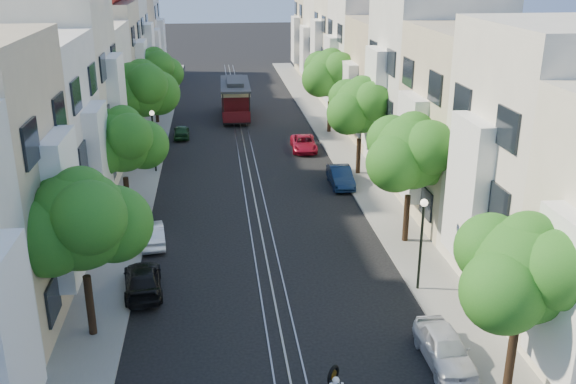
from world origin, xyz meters
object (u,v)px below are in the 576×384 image
object	(u,v)px
tree_e_d	(331,74)
tree_w_b	(123,142)
parked_car_w_mid	(152,234)
tree_w_a	(82,223)
tree_w_d	(155,71)
lamp_west	(153,132)
lamp_east	(422,231)
parked_car_e_far	(304,143)
cable_car	(235,97)
tree_e_b	(412,154)
tree_e_c	(361,107)
parked_car_w_near	(143,280)
tree_w_c	(142,90)
parked_car_w_far	(181,131)
tree_e_a	(525,273)
parked_car_e_mid	(341,177)
parked_car_e_near	(445,348)

from	to	relation	value
tree_e_d	tree_w_b	bearing A→B (deg)	-130.27
parked_car_w_mid	tree_w_a	bearing A→B (deg)	72.41
tree_w_d	lamp_west	bearing A→B (deg)	-86.56
lamp_east	parked_car_e_far	distance (m)	22.33
tree_w_d	cable_car	world-z (taller)	tree_w_d
tree_e_b	parked_car_w_mid	size ratio (longest dim) A/B	2.01
tree_w_b	tree_w_d	xyz separation A→B (m)	(0.00, 22.00, 0.20)
tree_e_c	tree_w_a	world-z (taller)	tree_w_a
tree_e_b	cable_car	size ratio (longest dim) A/B	0.81
lamp_east	lamp_west	distance (m)	21.97
tree_e_d	parked_car_w_near	distance (m)	29.05
tree_w_b	tree_w_c	xyz separation A→B (m)	(0.00, 11.00, 0.67)
tree_w_d	parked_car_w_far	world-z (taller)	tree_w_d
tree_w_a	tree_e_a	bearing A→B (deg)	-19.15
cable_car	parked_car_e_mid	distance (m)	20.62
tree_w_c	cable_car	world-z (taller)	tree_w_c
tree_e_d	lamp_west	size ratio (longest dim) A/B	1.65
tree_w_a	parked_car_e_far	bearing A→B (deg)	64.46
cable_car	parked_car_e_far	bearing A→B (deg)	-67.01
tree_e_d	parked_car_w_near	bearing A→B (deg)	-116.59
tree_e_a	tree_w_c	bearing A→B (deg)	117.22
tree_e_d	cable_car	bearing A→B (deg)	138.37
tree_e_a	cable_car	world-z (taller)	tree_e_a
lamp_east	tree_e_a	bearing A→B (deg)	-82.21
lamp_west	tree_w_d	bearing A→B (deg)	93.44
tree_e_d	tree_w_a	world-z (taller)	tree_e_d
tree_e_a	tree_e_d	size ratio (longest dim) A/B	0.92
lamp_west	parked_car_e_mid	distance (m)	12.77
tree_e_b	tree_w_a	size ratio (longest dim) A/B	1.00
tree_w_a	tree_w_c	world-z (taller)	tree_w_c
tree_e_b	tree_w_c	distance (m)	21.53
tree_e_c	cable_car	size ratio (longest dim) A/B	0.79
parked_car_w_mid	tree_e_c	bearing A→B (deg)	-150.16
tree_w_b	cable_car	distance (m)	24.79
tree_e_a	lamp_west	distance (m)	28.51
tree_w_c	parked_car_w_far	size ratio (longest dim) A/B	2.27
tree_e_d	tree_e_b	bearing A→B (deg)	-90.00
tree_e_c	parked_car_w_near	xyz separation A→B (m)	(-12.86, -14.69, -4.03)
tree_w_a	parked_car_e_mid	xyz separation A→B (m)	(12.74, 15.95, -4.12)
tree_e_c	lamp_east	distance (m)	16.10
tree_w_b	parked_car_e_far	world-z (taller)	tree_w_b
tree_e_b	parked_car_e_near	world-z (taller)	tree_e_b
cable_car	parked_car_w_far	world-z (taller)	cable_car
tree_e_b	tree_e_d	size ratio (longest dim) A/B	0.98
tree_w_d	parked_car_w_far	bearing A→B (deg)	-66.61
tree_e_a	lamp_west	world-z (taller)	tree_e_a
tree_w_d	lamp_east	distance (m)	34.73
parked_car_w_far	parked_car_e_far	bearing A→B (deg)	151.38
tree_e_c	cable_car	world-z (taller)	tree_e_c
tree_w_a	parked_car_e_near	bearing A→B (deg)	-14.33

